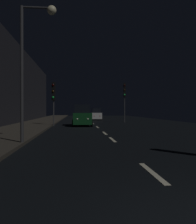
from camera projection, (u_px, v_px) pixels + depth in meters
ground at (94, 124)px, 27.86m from camera, size 25.77×84.00×0.02m
sidewalk_left at (35, 124)px, 27.26m from camera, size 4.40×84.00×0.15m
building_facade_left at (2, 78)px, 23.50m from camera, size 0.80×63.00×9.59m
lane_centerline at (103, 132)px, 18.07m from camera, size 0.16×25.46×0.01m
traffic_light_far_left at (54, 94)px, 25.02m from camera, size 0.38×0.48×4.55m
traffic_light_far_right at (125, 94)px, 32.17m from camera, size 0.37×0.48×5.27m
streetlamp_overhead at (32, 51)px, 11.39m from camera, size 1.70×0.44×6.64m
car_approaching_headlights at (82, 116)px, 25.43m from camera, size 2.05×4.44×2.23m
car_distant_taillights at (96, 115)px, 40.20m from camera, size 1.79×3.88×1.95m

